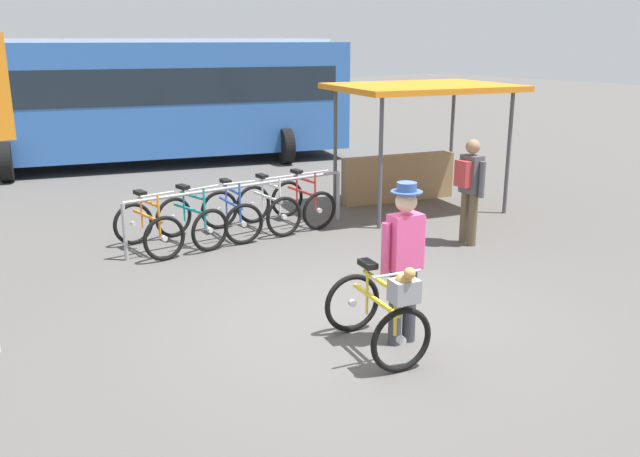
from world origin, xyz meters
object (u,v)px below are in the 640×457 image
(pedestrian_with_backpack, at_px, (470,185))
(bus_distant, at_px, (146,94))
(racked_bike_white, at_px, (268,208))
(racked_bike_red, at_px, (303,202))
(person_with_featured_bike, at_px, (404,257))
(racked_bike_orange, at_px, (148,228))
(racked_bike_teal, at_px, (191,221))
(featured_bicycle, at_px, (382,311))
(market_stall, at_px, (411,132))
(racked_bike_blue, at_px, (231,214))

(pedestrian_with_backpack, distance_m, bus_distant, 9.68)
(racked_bike_white, bearing_deg, racked_bike_red, 1.69)
(racked_bike_red, relative_size, person_with_featured_bike, 0.65)
(racked_bike_red, height_order, pedestrian_with_backpack, pedestrian_with_backpack)
(racked_bike_orange, xyz_separation_m, person_with_featured_bike, (1.08, -4.49, 0.58))
(racked_bike_teal, relative_size, featured_bicycle, 0.96)
(racked_bike_orange, xyz_separation_m, market_stall, (5.19, 0.04, 1.03))
(racked_bike_teal, relative_size, racked_bike_blue, 1.03)
(racked_bike_teal, xyz_separation_m, person_with_featured_bike, (0.38, -4.51, 0.58))
(person_with_featured_bike, height_order, bus_distant, bus_distant)
(racked_bike_orange, distance_m, pedestrian_with_backpack, 4.90)
(racked_bike_orange, xyz_separation_m, pedestrian_with_backpack, (4.23, -2.40, 0.57))
(featured_bicycle, bearing_deg, racked_bike_orange, 98.72)
(racked_bike_orange, xyz_separation_m, racked_bike_white, (2.10, 0.06, -0.00))
(racked_bike_teal, distance_m, person_with_featured_bike, 4.57)
(person_with_featured_bike, bearing_deg, racked_bike_orange, 103.53)
(person_with_featured_bike, bearing_deg, market_stall, 47.77)
(featured_bicycle, height_order, market_stall, market_stall)
(racked_bike_white, bearing_deg, market_stall, -0.44)
(racked_bike_blue, distance_m, pedestrian_with_backpack, 3.78)
(racked_bike_teal, relative_size, person_with_featured_bike, 0.69)
(racked_bike_red, relative_size, pedestrian_with_backpack, 0.68)
(racked_bike_red, xyz_separation_m, person_with_featured_bike, (-1.72, -4.57, 0.58))
(featured_bicycle, relative_size, pedestrian_with_backpack, 0.76)
(featured_bicycle, relative_size, market_stall, 0.36)
(racked_bike_white, distance_m, person_with_featured_bike, 4.70)
(racked_bike_blue, bearing_deg, market_stall, -0.05)
(racked_bike_orange, bearing_deg, person_with_featured_bike, -76.47)
(racked_bike_blue, bearing_deg, bus_distant, 79.63)
(racked_bike_red, height_order, featured_bicycle, featured_bicycle)
(racked_bike_blue, relative_size, racked_bike_white, 1.05)
(racked_bike_orange, xyz_separation_m, bus_distant, (2.70, 7.12, 1.37))
(racked_bike_blue, relative_size, market_stall, 0.33)
(pedestrian_with_backpack, bearing_deg, racked_bike_white, 130.97)
(bus_distant, bearing_deg, racked_bike_red, -89.16)
(racked_bike_orange, height_order, market_stall, market_stall)
(person_with_featured_bike, xyz_separation_m, pedestrian_with_backpack, (3.15, 2.09, -0.01))
(racked_bike_orange, bearing_deg, market_stall, 0.42)
(racked_bike_orange, relative_size, pedestrian_with_backpack, 0.71)
(racked_bike_white, bearing_deg, featured_bicycle, -106.62)
(featured_bicycle, xyz_separation_m, market_stall, (4.49, 4.64, 0.91))
(racked_bike_white, height_order, racked_bike_red, same)
(racked_bike_red, bearing_deg, bus_distant, 90.84)
(bus_distant, relative_size, market_stall, 2.96)
(market_stall, bearing_deg, person_with_featured_bike, -132.23)
(racked_bike_orange, distance_m, market_stall, 5.29)
(bus_distant, bearing_deg, racked_bike_orange, -110.73)
(racked_bike_teal, bearing_deg, featured_bicycle, -89.92)
(person_with_featured_bike, bearing_deg, pedestrian_with_backpack, 33.59)
(racked_bike_orange, relative_size, featured_bicycle, 0.93)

